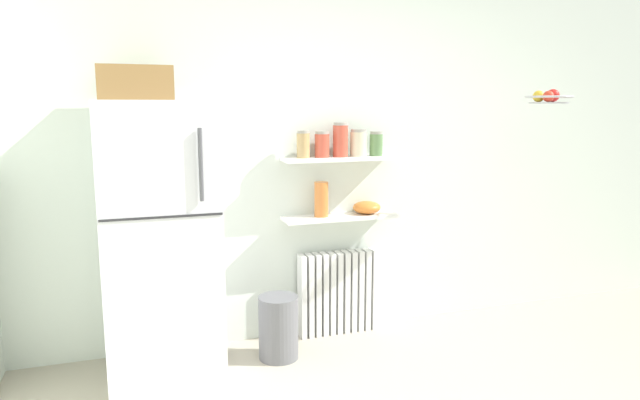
% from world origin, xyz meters
% --- Properties ---
extents(back_wall, '(7.04, 0.10, 2.60)m').
position_xyz_m(back_wall, '(0.00, 2.05, 1.30)').
color(back_wall, silver).
rests_on(back_wall, ground_plane).
extents(refrigerator, '(0.66, 0.69, 1.86)m').
position_xyz_m(refrigerator, '(-1.24, 1.67, 0.88)').
color(refrigerator, silver).
rests_on(refrigerator, ground_plane).
extents(radiator, '(0.59, 0.12, 0.60)m').
position_xyz_m(radiator, '(0.00, 1.92, 0.30)').
color(radiator, white).
rests_on(radiator, ground_plane).
extents(wall_shelf_lower, '(0.82, 0.22, 0.02)m').
position_xyz_m(wall_shelf_lower, '(0.00, 1.89, 0.87)').
color(wall_shelf_lower, white).
extents(wall_shelf_upper, '(0.82, 0.22, 0.02)m').
position_xyz_m(wall_shelf_upper, '(0.00, 1.89, 1.28)').
color(wall_shelf_upper, white).
extents(storage_jar_0, '(0.09, 0.09, 0.19)m').
position_xyz_m(storage_jar_0, '(-0.27, 1.89, 1.39)').
color(storage_jar_0, tan).
rests_on(storage_jar_0, wall_shelf_upper).
extents(storage_jar_1, '(0.10, 0.10, 0.18)m').
position_xyz_m(storage_jar_1, '(-0.13, 1.89, 1.39)').
color(storage_jar_1, '#C64C38').
rests_on(storage_jar_1, wall_shelf_upper).
extents(storage_jar_2, '(0.11, 0.11, 0.24)m').
position_xyz_m(storage_jar_2, '(0.00, 1.89, 1.41)').
color(storage_jar_2, '#C64C38').
rests_on(storage_jar_2, wall_shelf_upper).
extents(storage_jar_3, '(0.12, 0.12, 0.19)m').
position_xyz_m(storage_jar_3, '(0.14, 1.89, 1.39)').
color(storage_jar_3, beige).
rests_on(storage_jar_3, wall_shelf_upper).
extents(storage_jar_4, '(0.09, 0.09, 0.17)m').
position_xyz_m(storage_jar_4, '(0.27, 1.89, 1.38)').
color(storage_jar_4, '#5B7F4C').
rests_on(storage_jar_4, wall_shelf_upper).
extents(vase, '(0.10, 0.10, 0.24)m').
position_xyz_m(vase, '(-0.14, 1.89, 1.00)').
color(vase, '#CC7033').
rests_on(vase, wall_shelf_lower).
extents(shelf_bowl, '(0.20, 0.20, 0.09)m').
position_xyz_m(shelf_bowl, '(0.21, 1.89, 0.93)').
color(shelf_bowl, orange).
rests_on(shelf_bowl, wall_shelf_lower).
extents(trash_bin, '(0.26, 0.26, 0.42)m').
position_xyz_m(trash_bin, '(-0.52, 1.64, 0.21)').
color(trash_bin, slate).
rests_on(trash_bin, ground_plane).
extents(hanging_fruit_basket, '(0.32, 0.32, 0.10)m').
position_xyz_m(hanging_fruit_basket, '(1.33, 1.41, 1.70)').
color(hanging_fruit_basket, '#B2B2B7').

